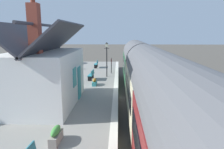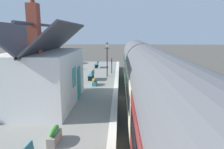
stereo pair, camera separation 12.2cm
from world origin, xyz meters
name	(u,v)px [view 1 (the left image)]	position (x,y,z in m)	size (l,w,h in m)	color
ground_plane	(131,101)	(0.00, 0.00, 0.00)	(160.00, 160.00, 0.00)	#4C473F
platform	(74,95)	(0.00, 4.39, 0.43)	(32.00, 6.78, 0.87)	gray
platform_edge_coping	(116,90)	(0.00, 1.18, 0.87)	(32.00, 0.36, 0.02)	beige
rail_near	(152,100)	(0.00, -1.62, 0.07)	(52.00, 0.08, 0.14)	gray
rail_far	(134,100)	(0.00, -0.18, 0.07)	(52.00, 0.08, 0.14)	gray
train	(150,82)	(-3.11, -0.90, 2.21)	(25.05, 2.73, 4.32)	black
station_building	(45,76)	(-3.40, 5.38, 2.60)	(6.66, 3.87, 6.11)	white
bench_mid_platform	(96,64)	(10.43, 3.72, 1.34)	(1.41, 0.47, 0.88)	#26727F
bench_platform_end	(91,75)	(3.48, 3.47, 1.34)	(1.42, 0.49, 0.88)	#26727F
planter_under_sign	(79,67)	(9.24, 5.69, 1.15)	(0.33, 0.33, 0.57)	teal
planter_bench_right	(56,135)	(-8.09, 3.43, 1.17)	(1.04, 0.32, 0.64)	gray
planter_edge_far	(95,82)	(1.41, 2.96, 1.14)	(1.05, 0.32, 0.57)	teal
lamp_post_platform	(107,53)	(4.93, 2.13, 3.24)	(0.32, 0.50, 3.37)	black
station_sign_board	(111,62)	(6.89, 1.76, 2.05)	(0.96, 0.06, 1.57)	black
tree_mid_background	(30,42)	(13.18, 13.03, 3.84)	(3.68, 3.80, 5.76)	#4C3828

